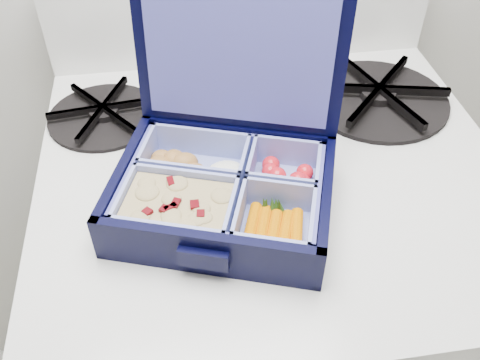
{
  "coord_description": "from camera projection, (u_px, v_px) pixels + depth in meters",
  "views": [
    {
      "loc": [
        0.24,
        1.19,
        1.31
      ],
      "look_at": [
        0.31,
        1.62,
        0.9
      ],
      "focal_mm": 40.0,
      "sensor_mm": 36.0,
      "label": 1
    }
  ],
  "objects": [
    {
      "name": "stove",
      "position": [
        261.0,
        336.0,
        0.97
      ],
      "size": [
        0.58,
        0.58,
        0.87
      ],
      "primitive_type": null,
      "color": "white",
      "rests_on": "floor"
    },
    {
      "name": "bento_box",
      "position": [
        223.0,
        193.0,
        0.59
      ],
      "size": [
        0.28,
        0.25,
        0.06
      ],
      "primitive_type": null,
      "rotation": [
        0.0,
        0.0,
        -0.33
      ],
      "color": "black",
      "rests_on": "stove"
    },
    {
      "name": "fork",
      "position": [
        282.0,
        127.0,
        0.72
      ],
      "size": [
        0.18,
        0.14,
        0.01
      ],
      "primitive_type": null,
      "rotation": [
        0.0,
        0.0,
        -0.94
      ],
      "color": "#A7A7A7",
      "rests_on": "stove"
    },
    {
      "name": "burner_grate_rear",
      "position": [
        104.0,
        112.0,
        0.73
      ],
      "size": [
        0.17,
        0.17,
        0.02
      ],
      "primitive_type": "cylinder",
      "rotation": [
        0.0,
        0.0,
        0.11
      ],
      "color": "black",
      "rests_on": "stove"
    },
    {
      "name": "burner_grate",
      "position": [
        378.0,
        93.0,
        0.76
      ],
      "size": [
        0.24,
        0.24,
        0.03
      ],
      "primitive_type": "cylinder",
      "rotation": [
        0.0,
        0.0,
        -0.22
      ],
      "color": "black",
      "rests_on": "stove"
    }
  ]
}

